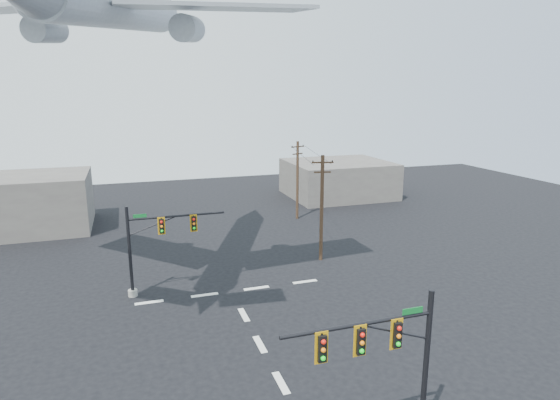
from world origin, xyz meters
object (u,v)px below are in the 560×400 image
object	(u,v)px
signal_mast_near	(393,364)
utility_pole_b	(297,179)
airliner	(116,6)
utility_pole_a	(322,206)
signal_mast_far	(152,247)

from	to	relation	value
signal_mast_near	utility_pole_b	xyz separation A→B (m)	(9.07, 35.70, 0.91)
airliner	utility_pole_a	bearing A→B (deg)	-61.08
signal_mast_near	utility_pole_a	world-z (taller)	utility_pole_a
utility_pole_b	airliner	world-z (taller)	airliner
utility_pole_a	airliner	world-z (taller)	airliner
signal_mast_near	signal_mast_far	xyz separation A→B (m)	(-8.49, 19.10, -0.21)
utility_pole_a	utility_pole_b	distance (m)	14.13
signal_mast_far	utility_pole_a	distance (m)	15.00
signal_mast_far	utility_pole_b	world-z (taller)	utility_pole_b
signal_mast_near	airliner	size ratio (longest dim) A/B	0.25
signal_mast_near	signal_mast_far	size ratio (longest dim) A/B	0.94
signal_mast_far	utility_pole_b	size ratio (longest dim) A/B	0.80
signal_mast_near	utility_pole_b	distance (m)	36.84
signal_mast_far	airliner	world-z (taller)	airliner
utility_pole_b	airliner	distance (m)	29.10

